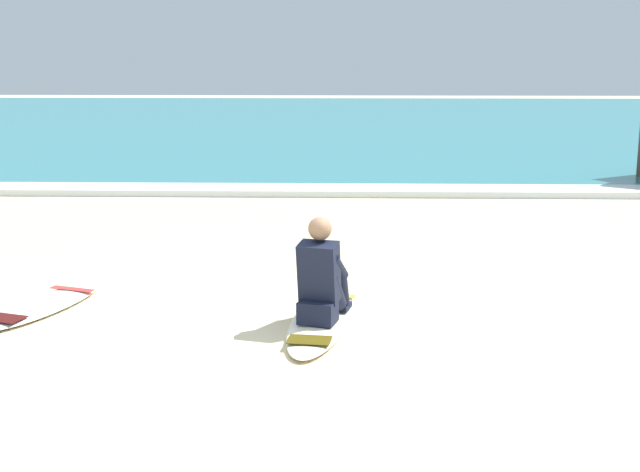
# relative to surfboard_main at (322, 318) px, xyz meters

# --- Properties ---
(ground_plane) EXTENTS (80.00, 80.00, 0.00)m
(ground_plane) POSITION_rel_surfboard_main_xyz_m (-0.10, -0.72, -0.04)
(ground_plane) COLOR beige
(sea) EXTENTS (80.00, 28.00, 0.10)m
(sea) POSITION_rel_surfboard_main_xyz_m (-0.10, 20.94, 0.01)
(sea) COLOR teal
(sea) RESTS_ON ground
(breaking_foam) EXTENTS (80.00, 0.90, 0.11)m
(breaking_foam) POSITION_rel_surfboard_main_xyz_m (-0.10, 7.24, 0.02)
(breaking_foam) COLOR white
(breaking_foam) RESTS_ON ground
(surfboard_main) EXTENTS (0.79, 2.30, 0.08)m
(surfboard_main) POSITION_rel_surfboard_main_xyz_m (0.00, 0.00, 0.00)
(surfboard_main) COLOR #EFE5C6
(surfboard_main) RESTS_ON ground
(surfer_seated) EXTENTS (0.50, 0.76, 0.95)m
(surfer_seated) POSITION_rel_surfboard_main_xyz_m (0.00, -0.13, 0.40)
(surfer_seated) COLOR black
(surfer_seated) RESTS_ON surfboard_main
(surfboard_spare_near) EXTENTS (1.03, 1.80, 0.08)m
(surfboard_spare_near) POSITION_rel_surfboard_main_xyz_m (-2.71, 0.33, 0.00)
(surfboard_spare_near) COLOR white
(surfboard_spare_near) RESTS_ON ground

